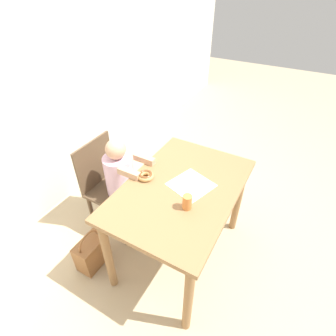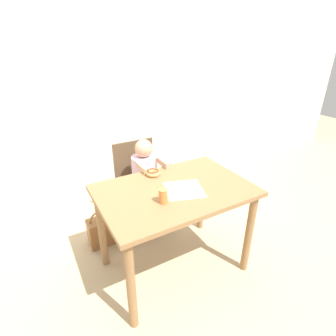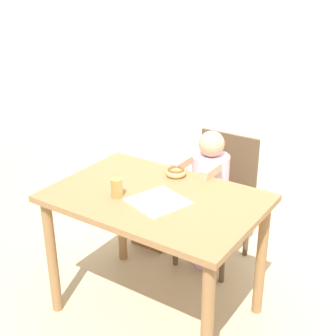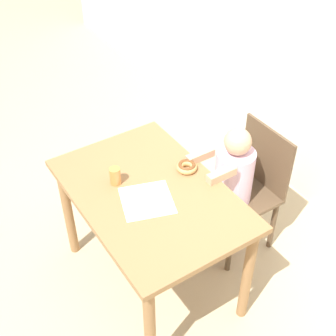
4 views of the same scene
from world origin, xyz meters
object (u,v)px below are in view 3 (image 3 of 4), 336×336
object	(u,v)px
child_figure	(209,201)
cup	(117,188)
donut	(176,172)
handbag	(152,227)
chair	(218,198)

from	to	relation	value
child_figure	cup	distance (m)	0.80
donut	handbag	world-z (taller)	donut
chair	cup	distance (m)	0.92
child_figure	donut	bearing A→B (deg)	-101.79
cup	chair	bearing A→B (deg)	77.44
chair	child_figure	xyz separation A→B (m)	(-0.00, -0.13, 0.03)
child_figure	donut	distance (m)	0.44
chair	handbag	world-z (taller)	chair
chair	cup	world-z (taller)	same
child_figure	handbag	distance (m)	0.57
handbag	child_figure	bearing A→B (deg)	0.24
chair	child_figure	size ratio (longest dim) A/B	0.90
donut	handbag	xyz separation A→B (m)	(-0.40, 0.30, -0.65)
chair	donut	world-z (taller)	chair
cup	child_figure	bearing A→B (deg)	75.29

